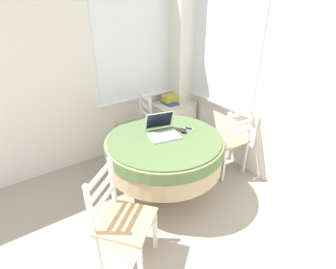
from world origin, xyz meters
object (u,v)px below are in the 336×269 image
Objects in this scene: dining_chair_near_right_window at (229,141)px; dining_chair_camera_near at (121,220)px; book_on_cabinet at (170,103)px; storage_box at (170,99)px; dining_chair_near_back_window at (137,127)px; round_dining_table at (165,150)px; cell_phone at (189,129)px; computer_mouse at (183,131)px; corner_cabinet at (174,122)px; laptop at (163,130)px.

dining_chair_near_right_window is 1.00× the size of dining_chair_camera_near.
dining_chair_camera_near reaches higher than book_on_cabinet.
dining_chair_camera_near reaches higher than storage_box.
dining_chair_camera_near is at bearing -123.18° from dining_chair_near_back_window.
round_dining_table is 9.83× the size of cell_phone.
computer_mouse reaches higher than book_on_cabinet.
computer_mouse is at bearing -121.39° from corner_cabinet.
dining_chair_camera_near is (-1.69, -0.42, 0.00)m from dining_chair_near_right_window.
laptop is at bearing 71.96° from round_dining_table.
cell_phone is at bearing -11.40° from laptop.
dining_chair_near_back_window reaches higher than computer_mouse.
dining_chair_near_right_window is 1.43× the size of corner_cabinet.
computer_mouse is 0.45× the size of storage_box.
book_on_cabinet is (-0.03, -0.04, -0.05)m from storage_box.
book_on_cabinet reaches higher than corner_cabinet.
round_dining_table is 1.32m from corner_cabinet.
dining_chair_near_back_window reaches higher than book_on_cabinet.
storage_box reaches higher than book_on_cabinet.
storage_box is at bearing 50.90° from laptop.
cell_phone is (0.31, -0.06, -0.04)m from laptop.
dining_chair_near_right_window is (0.90, -0.15, -0.34)m from laptop.
dining_chair_camera_near is 4.56× the size of storage_box.
cell_phone is 0.53× the size of book_on_cabinet.
book_on_cabinet is at bearing 65.97° from cell_phone.
dining_chair_near_back_window is at bearing 56.82° from dining_chair_camera_near.
laptop is 4.16× the size of computer_mouse.
laptop is 1.04m from dining_chair_camera_near.
dining_chair_camera_near reaches higher than round_dining_table.
dining_chair_near_back_window is (0.13, 0.84, -0.34)m from laptop.
computer_mouse is 1.16m from dining_chair_camera_near.
round_dining_table is at bearing 33.25° from dining_chair_camera_near.
dining_chair_near_back_window is 4.56× the size of storage_box.
dining_chair_camera_near is at bearing -136.03° from book_on_cabinet.
cell_phone is 0.63× the size of storage_box.
cell_phone is at bearing 24.97° from dining_chair_camera_near.
computer_mouse reaches higher than corner_cabinet.
laptop is 0.22m from computer_mouse.
dining_chair_camera_near is at bearing -135.82° from storage_box.
round_dining_table is at bearing 174.81° from dining_chair_near_right_window.
dining_chair_near_back_window is at bearing 80.50° from round_dining_table.
storage_box is (1.57, 1.52, 0.25)m from dining_chair_camera_near.
cell_phone is at bearing -79.00° from dining_chair_near_back_window.
dining_chair_camera_near is (-0.80, -0.58, -0.34)m from laptop.
dining_chair_camera_near reaches higher than corner_cabinet.
laptop is 3.01× the size of cell_phone.
dining_chair_near_right_window is 1.13m from storage_box.
round_dining_table is 0.94m from dining_chair_camera_near.
corner_cabinet is 0.34m from book_on_cabinet.
cell_phone reaches higher than corner_cabinet.
storage_box reaches higher than corner_cabinet.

